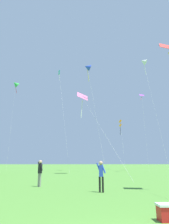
{
  "coord_description": "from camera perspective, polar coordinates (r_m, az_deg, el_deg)",
  "views": [
    {
      "loc": [
        -1.1,
        -2.68,
        1.54
      ],
      "look_at": [
        -0.16,
        31.23,
        10.6
      ],
      "focal_mm": 30.49,
      "sensor_mm": 36.0,
      "label": 1
    }
  ],
  "objects": [
    {
      "name": "picnic_cooler",
      "position": [
        6.32,
        23.9,
        -25.76
      ],
      "size": [
        0.6,
        0.4,
        0.44
      ],
      "color": "red",
      "rests_on": "ground_plane"
    },
    {
      "name": "person_in_blue_jacket",
      "position": [
        10.94,
        4.99,
        -17.83
      ],
      "size": [
        0.53,
        0.22,
        1.63
      ],
      "color": "black",
      "rests_on": "ground_plane"
    },
    {
      "name": "kite_orange_box",
      "position": [
        48.99,
        10.68,
        -3.45
      ],
      "size": [
        1.07,
        6.16,
        12.11
      ],
      "color": "orange",
      "rests_on": "ground_plane"
    },
    {
      "name": "kite_purple_streamer",
      "position": [
        43.9,
        16.9,
        3.46
      ],
      "size": [
        2.16,
        5.34,
        16.53
      ],
      "color": "purple",
      "rests_on": "ground_plane"
    },
    {
      "name": "kite_white_distant",
      "position": [
        39.78,
        17.27,
        14.23
      ],
      "size": [
        1.96,
        9.35,
        21.25
      ],
      "color": "white",
      "rests_on": "ground_plane"
    },
    {
      "name": "kite_green_small",
      "position": [
        51.25,
        -19.94,
        7.89
      ],
      "size": [
        2.76,
        6.03,
        21.61
      ],
      "color": "green",
      "rests_on": "ground_plane"
    },
    {
      "name": "kite_teal_box",
      "position": [
        43.18,
        -7.55,
        11.14
      ],
      "size": [
        3.42,
        10.01,
        21.51
      ],
      "color": "teal",
      "rests_on": "ground_plane"
    },
    {
      "name": "kite_pink_low",
      "position": [
        29.0,
        -0.56,
        3.28
      ],
      "size": [
        4.83,
        12.47,
        12.3
      ],
      "color": "pink",
      "rests_on": "ground_plane"
    },
    {
      "name": "person_foreground_watcher",
      "position": [
        13.74,
        -13.2,
        -16.72
      ],
      "size": [
        0.46,
        0.43,
        1.7
      ],
      "color": "gray",
      "rests_on": "ground_plane"
    },
    {
      "name": "kite_blue_delta",
      "position": [
        42.95,
        0.9,
        13.26
      ],
      "size": [
        3.27,
        9.25,
        22.76
      ],
      "color": "blue",
      "rests_on": "ground_plane"
    }
  ]
}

